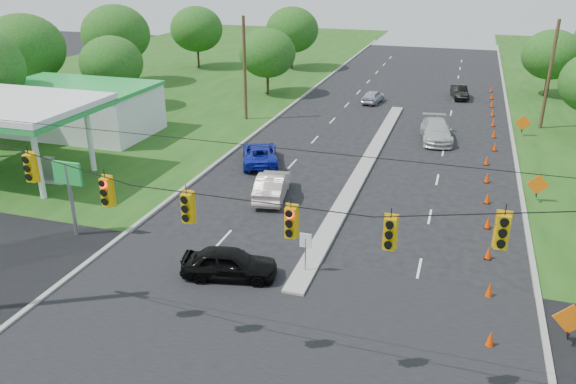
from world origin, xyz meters
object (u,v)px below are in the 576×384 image
(gas_station, at_px, (68,108))
(black_sedan, at_px, (229,263))
(white_sedan, at_px, (272,185))
(blue_pickup, at_px, (260,154))

(gas_station, xyz_separation_m, black_sedan, (20.48, -15.67, -1.84))
(white_sedan, distance_m, blue_pickup, 6.22)
(white_sedan, bearing_deg, blue_pickup, -72.66)
(black_sedan, relative_size, white_sedan, 0.91)
(white_sedan, bearing_deg, black_sedan, 87.42)
(black_sedan, xyz_separation_m, blue_pickup, (-4.08, 14.89, -0.02))
(blue_pickup, bearing_deg, white_sedan, 95.32)
(white_sedan, bearing_deg, gas_station, -28.14)
(black_sedan, distance_m, blue_pickup, 15.44)
(black_sedan, bearing_deg, white_sedan, -4.61)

